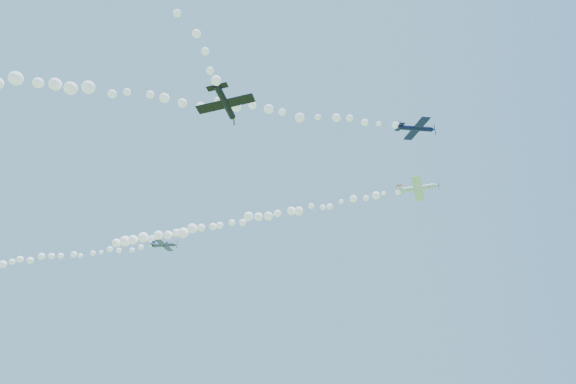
% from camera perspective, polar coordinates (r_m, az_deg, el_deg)
% --- Properties ---
extents(plane_white, '(7.97, 8.46, 2.76)m').
position_cam_1_polar(plane_white, '(93.71, 15.12, 0.45)').
color(plane_white, silver).
extents(smoke_trail_white, '(65.54, 9.95, 3.30)m').
position_cam_1_polar(smoke_trail_white, '(100.53, -5.13, -3.31)').
color(smoke_trail_white, white).
extents(plane_navy, '(6.16, 6.45, 1.80)m').
position_cam_1_polar(plane_navy, '(73.78, 14.96, 7.31)').
color(plane_navy, '#0C1039').
extents(smoke_trail_navy, '(67.78, 29.81, 2.52)m').
position_cam_1_polar(smoke_trail_navy, '(68.84, -16.36, 10.81)').
color(smoke_trail_navy, white).
extents(plane_grey, '(6.08, 6.32, 2.19)m').
position_cam_1_polar(plane_grey, '(103.92, -14.46, -6.10)').
color(plane_grey, '#3D4059').
extents(smoke_trail_grey, '(66.05, 2.57, 2.85)m').
position_cam_1_polar(smoke_trail_grey, '(122.76, -29.43, -7.22)').
color(smoke_trail_grey, white).
extents(plane_black, '(6.64, 6.44, 1.71)m').
position_cam_1_polar(plane_black, '(55.31, -7.43, 10.42)').
color(plane_black, black).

